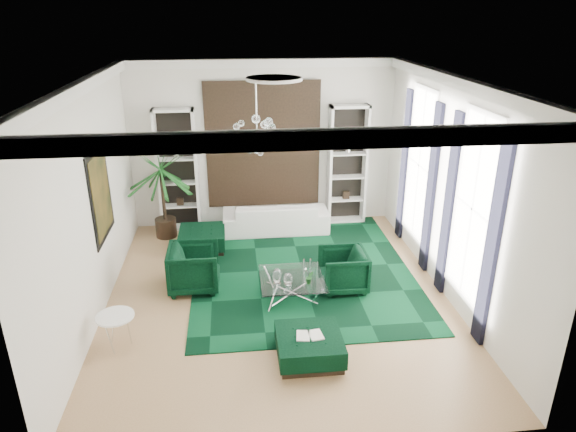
{
  "coord_description": "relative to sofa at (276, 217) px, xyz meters",
  "views": [
    {
      "loc": [
        -0.71,
        -7.98,
        4.82
      ],
      "look_at": [
        0.24,
        0.5,
        1.34
      ],
      "focal_mm": 32.0,
      "sensor_mm": 36.0,
      "label": 1
    }
  ],
  "objects": [
    {
      "name": "curtain_far_b",
      "position": [
        2.73,
        -0.62,
        1.3
      ],
      "size": [
        0.07,
        0.3,
        3.25
      ],
      "primitive_type": "cube",
      "color": "black",
      "rests_on": "floor"
    },
    {
      "name": "shelving_right",
      "position": [
        1.73,
        0.41,
        1.05
      ],
      "size": [
        0.9,
        0.38,
        2.8
      ],
      "primitive_type": null,
      "color": "white",
      "rests_on": "floor"
    },
    {
      "name": "crown_molding",
      "position": [
        -0.22,
        -2.9,
        3.35
      ],
      "size": [
        6.0,
        7.0,
        0.18
      ],
      "primitive_type": null,
      "color": "white",
      "rests_on": "ceiling"
    },
    {
      "name": "window_far",
      "position": [
        2.77,
        -1.4,
        1.55
      ],
      "size": [
        0.03,
        1.1,
        2.9
      ],
      "primitive_type": "cube",
      "color": "white",
      "rests_on": "wall_right"
    },
    {
      "name": "ottoman_front",
      "position": [
        0.08,
        -4.7,
        -0.16
      ],
      "size": [
        0.95,
        0.95,
        0.38
      ],
      "primitive_type": "cube",
      "color": "black",
      "rests_on": "floor"
    },
    {
      "name": "curtain_far_a",
      "position": [
        2.73,
        -2.18,
        1.3
      ],
      "size": [
        0.07,
        0.3,
        3.25
      ],
      "primitive_type": "cube",
      "color": "black",
      "rests_on": "floor"
    },
    {
      "name": "curtain_near_b",
      "position": [
        2.73,
        -3.02,
        1.3
      ],
      "size": [
        0.07,
        0.3,
        3.25
      ],
      "primitive_type": "cube",
      "color": "black",
      "rests_on": "floor"
    },
    {
      "name": "armchair_right",
      "position": [
        0.99,
        -2.77,
        0.03
      ],
      "size": [
        0.84,
        0.81,
        0.76
      ],
      "primitive_type": "imported",
      "rotation": [
        0.0,
        0.0,
        -1.57
      ],
      "color": "black",
      "rests_on": "floor"
    },
    {
      "name": "tapestry",
      "position": [
        -0.22,
        0.56,
        1.55
      ],
      "size": [
        2.5,
        0.06,
        2.8
      ],
      "primitive_type": "cube",
      "color": "black",
      "rests_on": "wall_back"
    },
    {
      "name": "curtain_near_a",
      "position": [
        2.73,
        -4.58,
        1.3
      ],
      "size": [
        0.07,
        0.3,
        3.25
      ],
      "primitive_type": "cube",
      "color": "black",
      "rests_on": "floor"
    },
    {
      "name": "wall_left",
      "position": [
        -3.23,
        -2.9,
        1.55
      ],
      "size": [
        0.02,
        7.0,
        3.8
      ],
      "primitive_type": "cube",
      "color": "silver",
      "rests_on": "ground"
    },
    {
      "name": "armchair_left",
      "position": [
        -1.71,
        -2.45,
        0.07
      ],
      "size": [
        0.92,
        0.89,
        0.83
      ],
      "primitive_type": "imported",
      "rotation": [
        0.0,
        0.0,
        1.57
      ],
      "color": "black",
      "rests_on": "floor"
    },
    {
      "name": "wall_front",
      "position": [
        -0.22,
        -6.41,
        1.55
      ],
      "size": [
        6.0,
        0.02,
        3.8
      ],
      "primitive_type": "cube",
      "color": "silver",
      "rests_on": "ground"
    },
    {
      "name": "wall_back",
      "position": [
        -0.22,
        0.61,
        1.55
      ],
      "size": [
        6.0,
        0.02,
        3.8
      ],
      "primitive_type": "cube",
      "color": "silver",
      "rests_on": "ground"
    },
    {
      "name": "coffee_table",
      "position": [
        0.02,
        -2.96,
        -0.16
      ],
      "size": [
        1.12,
        1.12,
        0.39
      ],
      "primitive_type": null,
      "color": "white",
      "rests_on": "floor"
    },
    {
      "name": "floor",
      "position": [
        -0.22,
        -2.9,
        -0.36
      ],
      "size": [
        6.0,
        7.0,
        0.02
      ],
      "primitive_type": "cube",
      "color": "tan",
      "rests_on": "ground"
    },
    {
      "name": "wall_right",
      "position": [
        2.79,
        -2.9,
        1.55
      ],
      "size": [
        0.02,
        7.0,
        3.8
      ],
      "primitive_type": "cube",
      "color": "silver",
      "rests_on": "ground"
    },
    {
      "name": "ceiling",
      "position": [
        -0.22,
        -2.9,
        3.46
      ],
      "size": [
        6.0,
        7.0,
        0.02
      ],
      "primitive_type": "cube",
      "color": "white",
      "rests_on": "ground"
    },
    {
      "name": "ceiling_medallion",
      "position": [
        -0.22,
        -2.6,
        3.42
      ],
      "size": [
        0.9,
        0.9,
        0.05
      ],
      "primitive_type": "cylinder",
      "color": "white",
      "rests_on": "ceiling"
    },
    {
      "name": "sofa",
      "position": [
        0.0,
        0.0,
        0.0
      ],
      "size": [
        2.4,
        0.94,
        0.7
      ],
      "primitive_type": "imported",
      "rotation": [
        0.0,
        0.0,
        3.14
      ],
      "color": "white",
      "rests_on": "floor"
    },
    {
      "name": "ottoman_side",
      "position": [
        -1.65,
        -0.78,
        -0.14
      ],
      "size": [
        0.96,
        0.96,
        0.43
      ],
      "primitive_type": "cube",
      "color": "black",
      "rests_on": "floor"
    },
    {
      "name": "side_table",
      "position": [
        -2.77,
        -4.12,
        -0.08
      ],
      "size": [
        0.57,
        0.57,
        0.54
      ],
      "primitive_type": "cylinder",
      "color": "white",
      "rests_on": "floor"
    },
    {
      "name": "window_near",
      "position": [
        2.77,
        -3.8,
        1.55
      ],
      "size": [
        0.03,
        1.1,
        2.9
      ],
      "primitive_type": "cube",
      "color": "white",
      "rests_on": "wall_right"
    },
    {
      "name": "palm",
      "position": [
        -2.49,
        -0.03,
        0.93
      ],
      "size": [
        1.6,
        1.6,
        2.55
      ],
      "primitive_type": null,
      "color": "#19591E",
      "rests_on": "floor"
    },
    {
      "name": "table_plant",
      "position": [
        0.3,
        -3.2,
        0.16
      ],
      "size": [
        0.14,
        0.11,
        0.24
      ],
      "primitive_type": "imported",
      "color": "#19591E",
      "rests_on": "coffee_table"
    },
    {
      "name": "shelving_left",
      "position": [
        -2.17,
        0.41,
        1.05
      ],
      "size": [
        0.9,
        0.38,
        2.8
      ],
      "primitive_type": null,
      "color": "white",
      "rests_on": "floor"
    },
    {
      "name": "book",
      "position": [
        0.08,
        -4.7,
        0.04
      ],
      "size": [
        0.4,
        0.26,
        0.03
      ],
      "primitive_type": "cube",
      "color": "white",
      "rests_on": "ottoman_front"
    },
    {
      "name": "chandelier",
      "position": [
        -0.51,
        -2.52,
        2.5
      ],
      "size": [
        0.82,
        0.82,
        0.74
      ],
      "primitive_type": null,
      "color": "white",
      "rests_on": "ceiling"
    },
    {
      "name": "rug",
      "position": [
        0.34,
        -1.97,
        -0.34
      ],
      "size": [
        4.2,
        5.0,
        0.02
      ],
      "primitive_type": "cube",
      "color": "black",
      "rests_on": "floor"
    },
    {
      "name": "painting",
      "position": [
        -3.19,
        -2.3,
        1.5
      ],
      "size": [
        0.04,
        1.3,
        1.6
      ],
      "primitive_type": "cube",
      "color": "black",
      "rests_on": "wall_left"
    }
  ]
}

